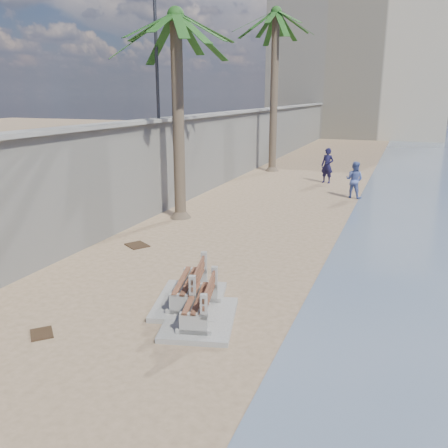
% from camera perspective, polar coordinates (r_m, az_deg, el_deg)
% --- Properties ---
extents(ground_plane, '(140.00, 140.00, 0.00)m').
position_cam_1_polar(ground_plane, '(7.28, -18.09, -23.76)').
color(ground_plane, '#927659').
extents(seawall, '(0.45, 70.00, 3.50)m').
position_cam_1_polar(seawall, '(26.01, 0.73, 9.28)').
color(seawall, gray).
rests_on(seawall, ground_plane).
extents(wall_cap, '(0.80, 70.00, 0.12)m').
position_cam_1_polar(wall_cap, '(25.88, 0.74, 13.24)').
color(wall_cap, gray).
rests_on(wall_cap, seawall).
extents(end_building, '(18.00, 12.00, 14.00)m').
position_cam_1_polar(end_building, '(56.58, 16.01, 17.33)').
color(end_building, '#B7AA93').
rests_on(end_building, ground_plane).
extents(bench_near, '(1.90, 2.38, 0.87)m').
position_cam_1_polar(bench_near, '(10.59, -4.17, -7.62)').
color(bench_near, gray).
rests_on(bench_near, ground_plane).
extents(bench_far, '(1.83, 2.29, 0.84)m').
position_cam_1_polar(bench_far, '(9.79, -2.92, -9.67)').
color(bench_far, gray).
rests_on(bench_far, ground_plane).
extents(palm_mid, '(5.00, 5.00, 7.99)m').
position_cam_1_polar(palm_mid, '(17.58, -5.83, 23.42)').
color(palm_mid, brown).
rests_on(palm_mid, ground_plane).
extents(palm_back, '(5.00, 5.00, 9.84)m').
position_cam_1_polar(palm_back, '(29.08, 6.29, 23.72)').
color(palm_back, brown).
rests_on(palm_back, ground_plane).
extents(streetlight, '(0.28, 0.28, 5.12)m').
position_cam_1_polar(streetlight, '(18.65, -8.22, 21.80)').
color(streetlight, '#2D2D33').
rests_on(streetlight, wall_cap).
extents(person_a, '(0.87, 0.72, 2.09)m').
position_cam_1_polar(person_a, '(25.41, 12.34, 7.18)').
color(person_a, '#141233').
rests_on(person_a, ground_plane).
extents(person_b, '(1.03, 0.89, 1.81)m').
position_cam_1_polar(person_b, '(21.97, 15.42, 5.38)').
color(person_b, '#4E5FA1').
rests_on(person_b, ground_plane).
extents(debris_c, '(0.89, 0.84, 0.03)m').
position_cam_1_polar(debris_c, '(14.84, -10.41, -2.52)').
color(debris_c, '#382616').
rests_on(debris_c, ground_plane).
extents(debris_d, '(0.64, 0.64, 0.03)m').
position_cam_1_polar(debris_d, '(10.09, -21.08, -12.20)').
color(debris_d, '#382616').
rests_on(debris_d, ground_plane).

